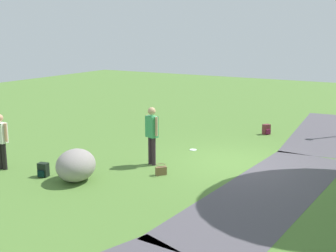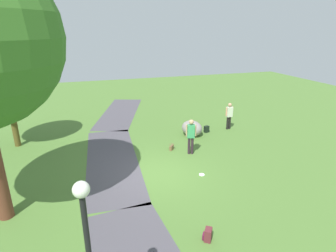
{
  "view_description": "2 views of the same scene",
  "coord_description": "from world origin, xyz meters",
  "px_view_note": "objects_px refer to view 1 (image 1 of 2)",
  "views": [
    {
      "loc": [
        12.68,
        4.95,
        4.13
      ],
      "look_at": [
        1.73,
        -1.42,
        1.36
      ],
      "focal_mm": 47.6,
      "sensor_mm": 36.0,
      "label": 1
    },
    {
      "loc": [
        -10.27,
        2.77,
        5.99
      ],
      "look_at": [
        1.99,
        -1.13,
        1.41
      ],
      "focal_mm": 29.49,
      "sensor_mm": 36.0,
      "label": 2
    }
  ],
  "objects_px": {
    "woman_with_handbag": "(152,131)",
    "backpack_by_boulder": "(43,170)",
    "handbag_on_grass": "(161,170)",
    "man_near_boulder": "(1,138)",
    "lawn_boulder": "(76,165)",
    "spare_backpack_on_lawn": "(266,129)",
    "frisbee_on_grass": "(193,150)"
  },
  "relations": [
    {
      "from": "woman_with_handbag",
      "to": "handbag_on_grass",
      "type": "distance_m",
      "value": 1.4
    },
    {
      "from": "man_near_boulder",
      "to": "woman_with_handbag",
      "type": "bearing_deg",
      "value": 126.09
    },
    {
      "from": "lawn_boulder",
      "to": "woman_with_handbag",
      "type": "bearing_deg",
      "value": 156.29
    },
    {
      "from": "man_near_boulder",
      "to": "frisbee_on_grass",
      "type": "distance_m",
      "value": 6.29
    },
    {
      "from": "spare_backpack_on_lawn",
      "to": "lawn_boulder",
      "type": "bearing_deg",
      "value": -19.11
    },
    {
      "from": "man_near_boulder",
      "to": "backpack_by_boulder",
      "type": "bearing_deg",
      "value": 93.83
    },
    {
      "from": "man_near_boulder",
      "to": "spare_backpack_on_lawn",
      "type": "height_order",
      "value": "man_near_boulder"
    },
    {
      "from": "woman_with_handbag",
      "to": "backpack_by_boulder",
      "type": "distance_m",
      "value": 3.39
    },
    {
      "from": "spare_backpack_on_lawn",
      "to": "frisbee_on_grass",
      "type": "distance_m",
      "value": 3.9
    },
    {
      "from": "woman_with_handbag",
      "to": "man_near_boulder",
      "type": "height_order",
      "value": "woman_with_handbag"
    },
    {
      "from": "backpack_by_boulder",
      "to": "frisbee_on_grass",
      "type": "bearing_deg",
      "value": 152.79
    },
    {
      "from": "man_near_boulder",
      "to": "spare_backpack_on_lawn",
      "type": "distance_m",
      "value": 10.03
    },
    {
      "from": "spare_backpack_on_lawn",
      "to": "frisbee_on_grass",
      "type": "height_order",
      "value": "spare_backpack_on_lawn"
    },
    {
      "from": "lawn_boulder",
      "to": "man_near_boulder",
      "type": "xyz_separation_m",
      "value": [
        0.32,
        -2.61,
        0.53
      ]
    },
    {
      "from": "handbag_on_grass",
      "to": "man_near_boulder",
      "type": "bearing_deg",
      "value": -66.37
    },
    {
      "from": "handbag_on_grass",
      "to": "woman_with_handbag",
      "type": "bearing_deg",
      "value": -133.54
    },
    {
      "from": "backpack_by_boulder",
      "to": "spare_backpack_on_lawn",
      "type": "relative_size",
      "value": 1.0
    },
    {
      "from": "lawn_boulder",
      "to": "woman_with_handbag",
      "type": "distance_m",
      "value": 2.61
    },
    {
      "from": "handbag_on_grass",
      "to": "backpack_by_boulder",
      "type": "relative_size",
      "value": 0.96
    },
    {
      "from": "lawn_boulder",
      "to": "man_near_boulder",
      "type": "relative_size",
      "value": 0.96
    },
    {
      "from": "lawn_boulder",
      "to": "handbag_on_grass",
      "type": "distance_m",
      "value": 2.42
    },
    {
      "from": "frisbee_on_grass",
      "to": "backpack_by_boulder",
      "type": "bearing_deg",
      "value": -27.21
    },
    {
      "from": "backpack_by_boulder",
      "to": "frisbee_on_grass",
      "type": "xyz_separation_m",
      "value": [
        -4.68,
        2.41,
        -0.18
      ]
    },
    {
      "from": "woman_with_handbag",
      "to": "frisbee_on_grass",
      "type": "xyz_separation_m",
      "value": [
        -2.15,
        0.34,
        -1.05
      ]
    },
    {
      "from": "lawn_boulder",
      "to": "handbag_on_grass",
      "type": "xyz_separation_m",
      "value": [
        -1.6,
        1.78,
        -0.31
      ]
    },
    {
      "from": "lawn_boulder",
      "to": "spare_backpack_on_lawn",
      "type": "relative_size",
      "value": 4.03
    },
    {
      "from": "man_near_boulder",
      "to": "lawn_boulder",
      "type": "bearing_deg",
      "value": 96.96
    },
    {
      "from": "man_near_boulder",
      "to": "handbag_on_grass",
      "type": "xyz_separation_m",
      "value": [
        -1.92,
        4.39,
        -0.83
      ]
    },
    {
      "from": "man_near_boulder",
      "to": "frisbee_on_grass",
      "type": "height_order",
      "value": "man_near_boulder"
    },
    {
      "from": "spare_backpack_on_lawn",
      "to": "frisbee_on_grass",
      "type": "bearing_deg",
      "value": -21.74
    },
    {
      "from": "handbag_on_grass",
      "to": "spare_backpack_on_lawn",
      "type": "relative_size",
      "value": 0.96
    },
    {
      "from": "lawn_boulder",
      "to": "man_near_boulder",
      "type": "distance_m",
      "value": 2.68
    }
  ]
}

